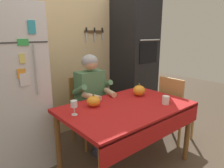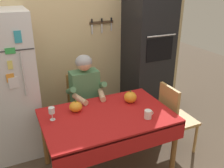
{
  "view_description": "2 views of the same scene",
  "coord_description": "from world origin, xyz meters",
  "px_view_note": "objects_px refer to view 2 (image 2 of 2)",
  "views": [
    {
      "loc": [
        -1.45,
        -1.38,
        1.51
      ],
      "look_at": [
        -0.04,
        0.3,
        0.95
      ],
      "focal_mm": 32.31,
      "sensor_mm": 36.0,
      "label": 1
    },
    {
      "loc": [
        -0.92,
        -2.06,
        2.1
      ],
      "look_at": [
        0.12,
        0.23,
        1.03
      ],
      "focal_mm": 39.71,
      "sensor_mm": 36.0,
      "label": 2
    }
  ],
  "objects_px": {
    "chair_right_side": "(174,116)",
    "pumpkin_medium": "(130,97)",
    "pumpkin_large": "(76,107)",
    "chair_behind_person": "(83,104)",
    "wall_oven": "(147,55)",
    "coffee_mug": "(148,114)",
    "seated_person": "(87,94)",
    "refrigerator": "(7,87)",
    "wine_glass": "(52,111)",
    "dining_table": "(108,122)"
  },
  "relations": [
    {
      "from": "wall_oven",
      "to": "dining_table",
      "type": "xyz_separation_m",
      "value": [
        -1.05,
        -0.92,
        -0.39
      ]
    },
    {
      "from": "seated_person",
      "to": "wall_oven",
      "type": "bearing_deg",
      "value": 16.36
    },
    {
      "from": "wine_glass",
      "to": "pumpkin_large",
      "type": "relative_size",
      "value": 1.0
    },
    {
      "from": "dining_table",
      "to": "pumpkin_large",
      "type": "distance_m",
      "value": 0.4
    },
    {
      "from": "pumpkin_medium",
      "to": "wall_oven",
      "type": "bearing_deg",
      "value": 47.46
    },
    {
      "from": "chair_behind_person",
      "to": "pumpkin_medium",
      "type": "height_order",
      "value": "chair_behind_person"
    },
    {
      "from": "chair_behind_person",
      "to": "wine_glass",
      "type": "height_order",
      "value": "chair_behind_person"
    },
    {
      "from": "coffee_mug",
      "to": "wine_glass",
      "type": "xyz_separation_m",
      "value": [
        -0.93,
        0.38,
        0.06
      ]
    },
    {
      "from": "refrigerator",
      "to": "coffee_mug",
      "type": "bearing_deg",
      "value": -40.14
    },
    {
      "from": "wine_glass",
      "to": "chair_behind_person",
      "type": "bearing_deg",
      "value": 50.13
    },
    {
      "from": "dining_table",
      "to": "pumpkin_large",
      "type": "height_order",
      "value": "pumpkin_large"
    },
    {
      "from": "chair_right_side",
      "to": "pumpkin_large",
      "type": "xyz_separation_m",
      "value": [
        -1.19,
        0.23,
        0.29
      ]
    },
    {
      "from": "dining_table",
      "to": "pumpkin_medium",
      "type": "xyz_separation_m",
      "value": [
        0.37,
        0.18,
        0.15
      ]
    },
    {
      "from": "seated_person",
      "to": "chair_behind_person",
      "type": "bearing_deg",
      "value": 90.0
    },
    {
      "from": "dining_table",
      "to": "refrigerator",
      "type": "bearing_deg",
      "value": 137.09
    },
    {
      "from": "dining_table",
      "to": "wall_oven",
      "type": "bearing_deg",
      "value": 41.31
    },
    {
      "from": "chair_right_side",
      "to": "pumpkin_large",
      "type": "relative_size",
      "value": 6.42
    },
    {
      "from": "seated_person",
      "to": "refrigerator",
      "type": "bearing_deg",
      "value": 163.0
    },
    {
      "from": "wine_glass",
      "to": "seated_person",
      "type": "bearing_deg",
      "value": 40.04
    },
    {
      "from": "chair_behind_person",
      "to": "coffee_mug",
      "type": "distance_m",
      "value": 1.13
    },
    {
      "from": "chair_right_side",
      "to": "pumpkin_large",
      "type": "bearing_deg",
      "value": 168.87
    },
    {
      "from": "refrigerator",
      "to": "seated_person",
      "type": "bearing_deg",
      "value": -17.0
    },
    {
      "from": "seated_person",
      "to": "coffee_mug",
      "type": "relative_size",
      "value": 11.81
    },
    {
      "from": "wall_oven",
      "to": "coffee_mug",
      "type": "bearing_deg",
      "value": -120.94
    },
    {
      "from": "coffee_mug",
      "to": "pumpkin_large",
      "type": "height_order",
      "value": "pumpkin_large"
    },
    {
      "from": "wall_oven",
      "to": "dining_table",
      "type": "relative_size",
      "value": 1.5
    },
    {
      "from": "chair_right_side",
      "to": "pumpkin_medium",
      "type": "distance_m",
      "value": 0.64
    },
    {
      "from": "chair_behind_person",
      "to": "seated_person",
      "type": "relative_size",
      "value": 0.75
    },
    {
      "from": "dining_table",
      "to": "wine_glass",
      "type": "xyz_separation_m",
      "value": [
        -0.56,
        0.16,
        0.19
      ]
    },
    {
      "from": "pumpkin_large",
      "to": "pumpkin_medium",
      "type": "relative_size",
      "value": 0.93
    },
    {
      "from": "dining_table",
      "to": "wine_glass",
      "type": "distance_m",
      "value": 0.62
    },
    {
      "from": "refrigerator",
      "to": "wine_glass",
      "type": "relative_size",
      "value": 12.39
    },
    {
      "from": "seated_person",
      "to": "wine_glass",
      "type": "height_order",
      "value": "seated_person"
    },
    {
      "from": "refrigerator",
      "to": "coffee_mug",
      "type": "height_order",
      "value": "refrigerator"
    },
    {
      "from": "wall_oven",
      "to": "seated_person",
      "type": "xyz_separation_m",
      "value": [
        -1.09,
        -0.32,
        -0.31
      ]
    },
    {
      "from": "seated_person",
      "to": "pumpkin_large",
      "type": "xyz_separation_m",
      "value": [
        -0.25,
        -0.37,
        0.06
      ]
    },
    {
      "from": "chair_behind_person",
      "to": "wall_oven",
      "type": "bearing_deg",
      "value": 6.83
    },
    {
      "from": "dining_table",
      "to": "chair_behind_person",
      "type": "bearing_deg",
      "value": 92.62
    },
    {
      "from": "pumpkin_medium",
      "to": "pumpkin_large",
      "type": "bearing_deg",
      "value": 174.92
    },
    {
      "from": "refrigerator",
      "to": "pumpkin_large",
      "type": "distance_m",
      "value": 0.93
    },
    {
      "from": "chair_behind_person",
      "to": "pumpkin_large",
      "type": "relative_size",
      "value": 6.42
    },
    {
      "from": "seated_person",
      "to": "wine_glass",
      "type": "relative_size",
      "value": 8.57
    },
    {
      "from": "seated_person",
      "to": "wine_glass",
      "type": "bearing_deg",
      "value": -139.96
    },
    {
      "from": "chair_right_side",
      "to": "coffee_mug",
      "type": "height_order",
      "value": "chair_right_side"
    },
    {
      "from": "dining_table",
      "to": "chair_right_side",
      "type": "height_order",
      "value": "chair_right_side"
    },
    {
      "from": "wall_oven",
      "to": "coffee_mug",
      "type": "distance_m",
      "value": 1.36
    },
    {
      "from": "seated_person",
      "to": "pumpkin_large",
      "type": "bearing_deg",
      "value": -124.41
    },
    {
      "from": "pumpkin_large",
      "to": "wine_glass",
      "type": "bearing_deg",
      "value": -164.6
    },
    {
      "from": "wall_oven",
      "to": "coffee_mug",
      "type": "relative_size",
      "value": 19.92
    },
    {
      "from": "coffee_mug",
      "to": "wine_glass",
      "type": "bearing_deg",
      "value": 157.54
    }
  ]
}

